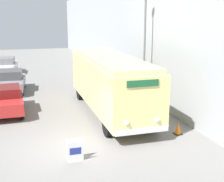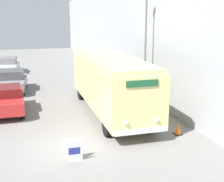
% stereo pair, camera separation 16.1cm
% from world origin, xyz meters
% --- Properties ---
extents(ground_plane, '(80.00, 80.00, 0.00)m').
position_xyz_m(ground_plane, '(0.00, 0.00, 0.00)').
color(ground_plane, slate).
extents(building_wall_right, '(0.30, 60.00, 7.54)m').
position_xyz_m(building_wall_right, '(6.34, 10.00, 3.77)').
color(building_wall_right, '#9EA3A8').
rests_on(building_wall_right, ground_plane).
extents(vintage_bus, '(2.52, 9.64, 3.20)m').
position_xyz_m(vintage_bus, '(2.98, 4.25, 1.83)').
color(vintage_bus, black).
rests_on(vintage_bus, ground_plane).
extents(sign_board, '(0.64, 0.32, 0.85)m').
position_xyz_m(sign_board, '(-0.00, -1.18, 0.41)').
color(sign_board, gray).
rests_on(sign_board, ground_plane).
extents(streetlamp, '(0.36, 0.36, 6.64)m').
position_xyz_m(streetlamp, '(5.54, 5.52, 4.28)').
color(streetlamp, '#595E60').
rests_on(streetlamp, ground_plane).
extents(parked_car_near, '(1.96, 4.04, 1.52)m').
position_xyz_m(parked_car_near, '(-2.70, 5.80, 0.79)').
color(parked_car_near, black).
rests_on(parked_car_near, ground_plane).
extents(parked_car_mid, '(2.22, 4.17, 1.56)m').
position_xyz_m(parked_car_mid, '(-2.52, 11.02, 0.79)').
color(parked_car_mid, black).
rests_on(parked_car_mid, ground_plane).
extents(parked_car_far, '(2.07, 4.62, 1.57)m').
position_xyz_m(parked_car_far, '(-3.00, 18.20, 0.79)').
color(parked_car_far, black).
rests_on(parked_car_far, ground_plane).
extents(traffic_cone, '(0.36, 0.36, 0.55)m').
position_xyz_m(traffic_cone, '(5.09, 0.17, 0.27)').
color(traffic_cone, black).
rests_on(traffic_cone, ground_plane).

